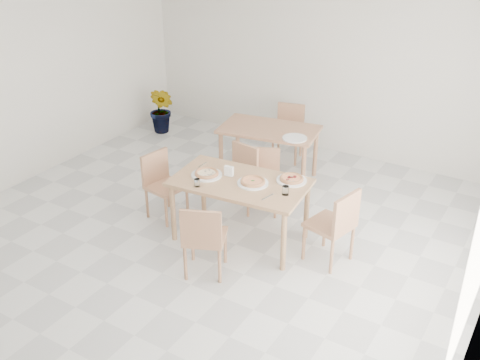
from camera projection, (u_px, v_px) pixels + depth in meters
The scene contains 21 objects.
main_table at pixel (240, 188), 6.26m from camera, with size 1.57×0.99×0.75m.
chair_south at pixel (203, 236), 5.70m from camera, with size 0.55×0.55×0.84m.
chair_north at pixel (264, 175), 7.00m from camera, with size 0.52×0.52×0.79m.
chair_west at pixel (162, 180), 6.83m from camera, with size 0.47×0.47×0.82m.
chair_east at pixel (336, 222), 5.91m from camera, with size 0.52×0.52×0.87m.
plate_margherita at pixel (253, 183), 6.16m from camera, with size 0.34×0.34×0.02m, color white.
plate_mushroom at pixel (207, 175), 6.34m from camera, with size 0.35×0.35×0.02m, color white.
plate_pepperoni at pixel (292, 180), 6.22m from camera, with size 0.34×0.34×0.02m, color white.
pizza_margherita at pixel (253, 181), 6.15m from camera, with size 0.33×0.33×0.03m.
pizza_mushroom at pixel (207, 173), 6.33m from camera, with size 0.28×0.28×0.03m.
pizza_pepperoni at pixel (292, 178), 6.21m from camera, with size 0.35×0.35×0.03m.
tumbler_a at pixel (285, 190), 5.92m from camera, with size 0.07×0.07×0.10m, color white.
tumbler_b at pixel (197, 183), 6.09m from camera, with size 0.06×0.06×0.09m, color white.
napkin_holder at pixel (229, 172), 6.30m from camera, with size 0.12×0.07×0.13m.
fork_a at pixel (203, 165), 6.59m from camera, with size 0.01×0.17×0.01m, color silver.
fork_b at pixel (268, 197), 5.89m from camera, with size 0.02×0.19×0.01m, color silver.
second_table at pixel (269, 135), 7.67m from camera, with size 1.43×0.97×0.75m.
chair_back_s at pixel (251, 167), 7.17m from camera, with size 0.47×0.47×0.82m.
chair_back_n at pixel (289, 128), 8.36m from camera, with size 0.49×0.49×0.82m.
plate_empty at pixel (295, 138), 7.29m from camera, with size 0.32×0.32×0.02m, color white.
potted_plant at pixel (162, 110), 9.29m from camera, with size 0.44×0.35×0.80m, color #28671F.
Camera 1 is at (3.24, -4.14, 3.59)m, focal length 42.00 mm.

